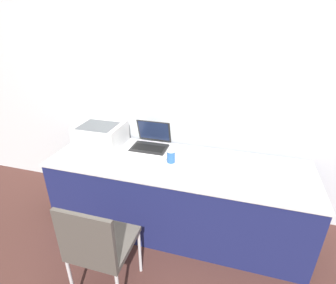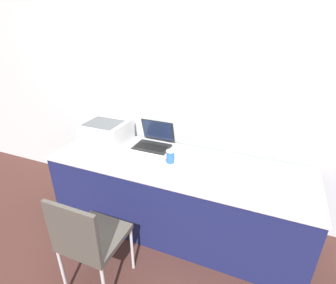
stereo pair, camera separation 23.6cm
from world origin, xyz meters
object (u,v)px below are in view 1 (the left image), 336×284
Objects in this scene: coffee_cup at (171,156)px; laptop_left at (151,142)px; chair at (98,244)px; printer at (101,134)px; external_keyboard at (142,158)px.

laptop_left is at bearing 138.41° from coffee_cup.
coffee_cup is 0.14× the size of chair.
coffee_cup is at bearing -10.71° from printer.
external_keyboard is 3.73× the size of coffee_cup.
printer is 0.80m from coffee_cup.
coffee_cup is (0.28, -0.25, 0.00)m from laptop_left.
external_keyboard is 0.50× the size of chair.
printer reaches higher than external_keyboard.
coffee_cup reaches higher than external_keyboard.
laptop_left reaches higher than printer.
printer reaches higher than chair.
external_keyboard is at bearing -174.73° from coffee_cup.
chair is at bearing -107.33° from coffee_cup.
printer reaches higher than coffee_cup.
chair is at bearing -89.58° from laptop_left.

